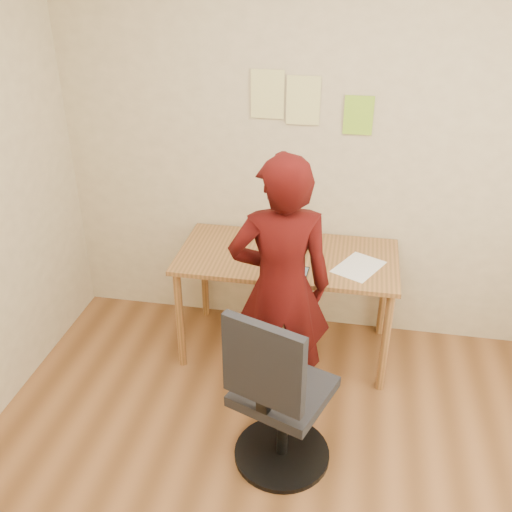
% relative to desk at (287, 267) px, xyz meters
% --- Properties ---
extents(room, '(3.58, 3.58, 2.78)m').
position_rel_desk_xyz_m(room, '(0.15, -1.38, 0.70)').
color(room, brown).
rests_on(room, ground).
extents(desk, '(1.40, 0.70, 0.74)m').
position_rel_desk_xyz_m(desk, '(0.00, 0.00, 0.00)').
color(desk, '#9D6636').
rests_on(desk, ground).
extents(laptop, '(0.35, 0.33, 0.21)m').
position_rel_desk_xyz_m(laptop, '(-0.04, -0.03, 0.14)').
color(laptop, silver).
rests_on(laptop, desk).
extents(paper_sheet, '(0.35, 0.39, 0.00)m').
position_rel_desk_xyz_m(paper_sheet, '(0.45, -0.07, 0.09)').
color(paper_sheet, white).
rests_on(paper_sheet, desk).
extents(phone, '(0.07, 0.13, 0.01)m').
position_rel_desk_xyz_m(phone, '(0.12, -0.21, 0.09)').
color(phone, black).
rests_on(phone, desk).
extents(wall_note_left, '(0.21, 0.00, 0.30)m').
position_rel_desk_xyz_m(wall_note_left, '(-0.20, 0.36, 1.01)').
color(wall_note_left, '#E9E48B').
rests_on(wall_note_left, room).
extents(wall_note_mid, '(0.21, 0.00, 0.30)m').
position_rel_desk_xyz_m(wall_note_mid, '(0.02, 0.36, 0.98)').
color(wall_note_mid, '#E9E48B').
rests_on(wall_note_mid, room).
extents(wall_note_right, '(0.18, 0.00, 0.24)m').
position_rel_desk_xyz_m(wall_note_right, '(0.37, 0.36, 0.91)').
color(wall_note_right, '#97D42F').
rests_on(wall_note_right, room).
extents(office_chair, '(0.57, 0.58, 1.01)m').
position_rel_desk_xyz_m(office_chair, '(0.10, -1.02, -0.22)').
color(office_chair, black).
rests_on(office_chair, ground).
extents(person, '(0.65, 0.51, 1.59)m').
position_rel_desk_xyz_m(person, '(0.03, -0.50, 0.14)').
color(person, '#390907').
rests_on(person, ground).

